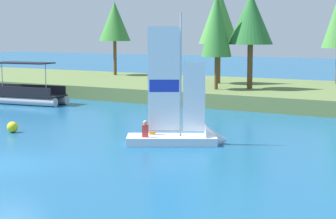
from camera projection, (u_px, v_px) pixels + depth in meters
The scene contains 10 objects.
ground_plane at pixel (7, 164), 22.64m from camera, with size 200.00×200.00×0.00m, color #195684.
shore_bank at pixel (263, 92), 44.93m from camera, with size 80.00×14.66×1.01m, color #5B703D.
shoreline_tree_left at pixel (115, 22), 55.85m from camera, with size 3.02×3.02×6.96m.
shoreline_tree_midleft at pixel (219, 16), 46.44m from camera, with size 3.17×3.17×7.57m.
shoreline_tree_centre at pixel (217, 23), 41.53m from camera, with size 2.15×2.15×7.11m.
shoreline_tree_midright at pixel (251, 19), 41.94m from camera, with size 3.20×3.20×6.89m.
wooden_dock at pixel (35, 97), 44.53m from camera, with size 1.56×4.92×0.43m, color brown.
sailboat at pixel (190, 136), 26.78m from camera, with size 4.71×3.63×6.44m.
pontoon_boat at pixel (24, 94), 41.90m from camera, with size 6.48×2.89×2.96m.
channel_buoy at pixel (13, 127), 29.86m from camera, with size 0.56×0.56×0.56m, color yellow.
Camera 1 is at (16.68, -15.86, 5.04)m, focal length 62.91 mm.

